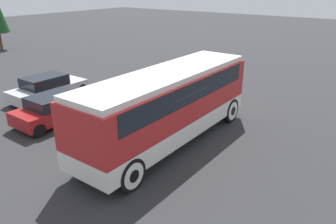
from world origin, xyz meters
TOP-DOWN VIEW (x-y plane):
  - ground_plane at (0.00, 0.00)m, footprint 120.00×120.00m
  - tour_bus at (0.10, 0.00)m, footprint 9.29×2.50m
  - parked_car_near at (-1.45, 5.81)m, footprint 4.02×1.97m
  - parked_car_mid at (0.33, 9.03)m, footprint 4.47×1.88m

SIDE VIEW (x-z plane):
  - ground_plane at x=0.00m, z-range 0.00..0.00m
  - parked_car_near at x=-1.45m, z-range 0.00..1.39m
  - parked_car_mid at x=0.33m, z-range -0.01..1.44m
  - tour_bus at x=0.10m, z-range 0.33..3.48m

